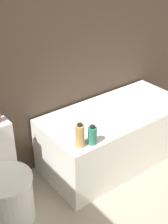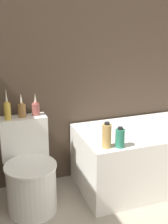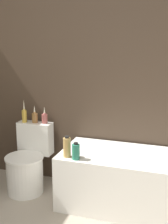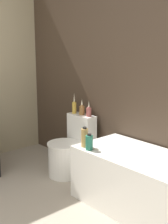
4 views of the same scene
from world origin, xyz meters
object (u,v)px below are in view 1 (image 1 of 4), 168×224
(toilet, at_px, (3,185))
(bathtub, at_px, (114,135))
(shampoo_bottle_tall, at_px, (80,136))
(shampoo_bottle_short, at_px, (92,135))

(toilet, bearing_deg, bathtub, -0.14)
(shampoo_bottle_tall, bearing_deg, shampoo_bottle_short, -15.60)
(toilet, xyz_separation_m, shampoo_bottle_tall, (0.58, -0.25, 0.37))
(shampoo_bottle_short, bearing_deg, shampoo_bottle_tall, 164.40)
(bathtub, xyz_separation_m, toilet, (-1.20, 0.00, 0.01))
(shampoo_bottle_short, bearing_deg, bathtub, 28.68)
(toilet, relative_size, shampoo_bottle_short, 4.36)
(shampoo_bottle_tall, distance_m, shampoo_bottle_short, 0.11)
(shampoo_bottle_short, bearing_deg, toilet, 157.66)
(shampoo_bottle_tall, xyz_separation_m, shampoo_bottle_short, (0.10, -0.03, -0.02))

